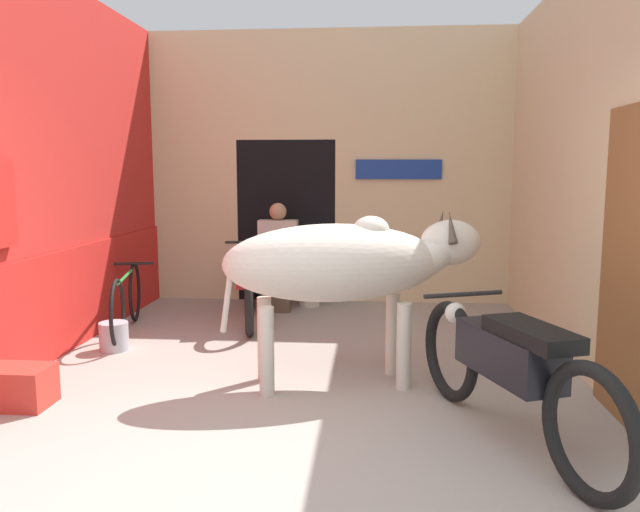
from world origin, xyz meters
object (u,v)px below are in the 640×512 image
object	(u,v)px
motorcycle_near	(508,366)
shopkeeper_seated	(278,254)
motorcycle_far	(250,278)
crate	(18,387)
cow	(345,264)
bucket	(114,336)
bicycle	(127,300)
plastic_stool	(309,285)

from	to	relation	value
motorcycle_near	shopkeeper_seated	world-z (taller)	shopkeeper_seated
motorcycle_far	crate	world-z (taller)	motorcycle_far
shopkeeper_seated	cow	bearing A→B (deg)	-70.27
crate	bucket	bearing A→B (deg)	85.69
cow	motorcycle_near	size ratio (longest dim) A/B	0.99
shopkeeper_seated	bucket	bearing A→B (deg)	-125.05
cow	motorcycle_far	distance (m)	2.32
bicycle	shopkeeper_seated	distance (m)	1.82
motorcycle_near	plastic_stool	size ratio (longest dim) A/B	4.30
motorcycle_near	bicycle	bearing A→B (deg)	145.35
cow	bicycle	world-z (taller)	cow
cow	motorcycle_near	distance (m)	1.47
motorcycle_far	bucket	world-z (taller)	motorcycle_far
shopkeeper_seated	bucket	world-z (taller)	shopkeeper_seated
plastic_stool	crate	bearing A→B (deg)	-116.53
motorcycle_near	cow	bearing A→B (deg)	137.35
motorcycle_far	shopkeeper_seated	distance (m)	0.60
crate	motorcycle_near	bearing A→B (deg)	-5.10
cow	motorcycle_near	xyz separation A→B (m)	(1.03, -0.94, -0.46)
shopkeeper_seated	plastic_stool	size ratio (longest dim) A/B	2.63
plastic_stool	bucket	xyz separation A→B (m)	(-1.59, -2.02, -0.12)
motorcycle_far	crate	size ratio (longest dim) A/B	4.66
motorcycle_far	crate	xyz separation A→B (m)	(-1.12, -2.63, -0.33)
shopkeeper_seated	plastic_stool	xyz separation A→B (m)	(0.34, 0.24, -0.40)
motorcycle_far	crate	bearing A→B (deg)	-113.08
bicycle	motorcycle_near	bearing A→B (deg)	-34.65
shopkeeper_seated	bucket	xyz separation A→B (m)	(-1.25, -1.78, -0.53)
cow	bucket	xyz separation A→B (m)	(-2.14, 0.72, -0.81)
bicycle	bucket	world-z (taller)	bicycle
motorcycle_far	bucket	bearing A→B (deg)	-128.98
motorcycle_near	motorcycle_far	distance (m)	3.63
motorcycle_far	bucket	xyz separation A→B (m)	(-1.02, -1.26, -0.34)
motorcycle_near	crate	size ratio (longest dim) A/B	4.66
motorcycle_far	plastic_stool	distance (m)	0.97
motorcycle_far	crate	distance (m)	2.88
bicycle	shopkeeper_seated	bearing A→B (deg)	40.90
motorcycle_far	bicycle	world-z (taller)	motorcycle_far
motorcycle_far	bicycle	xyz separation A→B (m)	(-1.13, -0.66, -0.13)
bucket	motorcycle_far	bearing A→B (deg)	51.02
bucket	crate	bearing A→B (deg)	-94.31
cow	shopkeeper_seated	size ratio (longest dim) A/B	1.61
motorcycle_near	bucket	size ratio (longest dim) A/B	7.88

